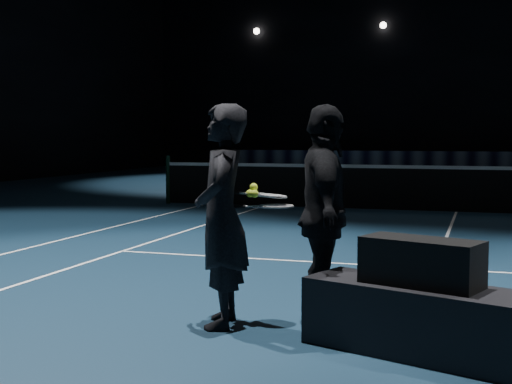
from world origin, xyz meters
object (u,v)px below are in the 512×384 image
Objects in this scene: player_a at (222,216)px; racket_lower at (276,206)px; tennis_balls at (253,192)px; racket_bag at (421,262)px; player_b at (324,215)px; player_bench at (420,320)px; racket_upper at (270,196)px.

player_a is 0.46m from racket_lower.
player_a is at bearing -156.65° from tennis_balls.
racket_lower reaches higher than racket_bag.
player_b reaches higher than racket_bag.
player_bench is 2.47× the size of racket_lower.
player_a is 2.69× the size of racket_upper.
racket_lower is 0.23m from tennis_balls.
racket_lower is (-0.37, -0.15, 0.08)m from player_b.
tennis_balls is (-0.18, -0.07, 0.12)m from racket_lower.
player_a is at bearing -180.00° from racket_lower.
racket_lower is at bearing 179.03° from racket_bag.
player_a reaches higher than racket_bag.
player_bench is 2.00× the size of racket_bag.
player_a is 2.69× the size of racket_lower.
tennis_balls is (-1.39, 0.39, 0.44)m from racket_bag.
player_b reaches higher than racket_lower.
racket_bag is 1.51m from tennis_balls.
tennis_balls is at bearing 178.53° from racket_lower.
player_bench is 13.98× the size of tennis_balls.
racket_lower is 5.67× the size of tennis_balls.
racket_bag is (0.00, 0.00, 0.42)m from player_bench.
racket_upper is at bearing 141.34° from racket_lower.
tennis_balls is (-0.55, -0.22, 0.20)m from player_b.
racket_lower is (0.42, 0.17, 0.08)m from player_a.
tennis_balls reaches higher than racket_bag.
racket_upper is (-1.27, 0.47, 0.40)m from racket_bag.
player_b reaches higher than racket_upper.
racket_upper is 5.67× the size of tennis_balls.
player_b is (-0.84, 0.61, 0.24)m from racket_bag.
player_a is at bearing 94.57° from player_b.
racket_bag is at bearing -143.44° from player_b.
player_b is 2.69× the size of racket_lower.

